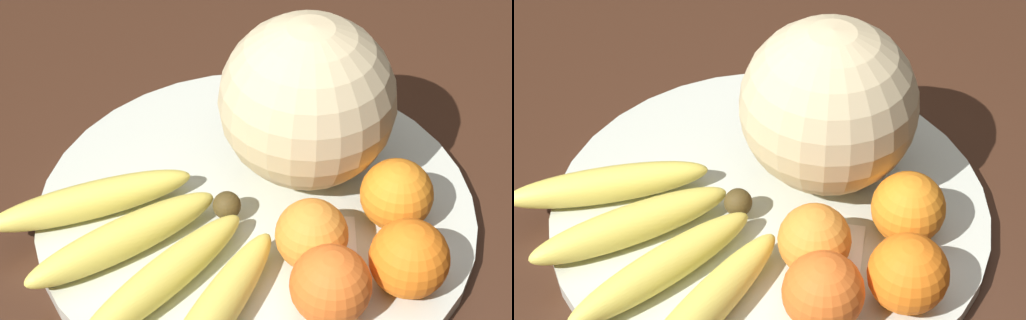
% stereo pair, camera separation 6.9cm
% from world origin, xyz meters
% --- Properties ---
extents(kitchen_table, '(1.23, 1.13, 0.72)m').
position_xyz_m(kitchen_table, '(0.00, 0.00, 0.63)').
color(kitchen_table, '#3D2316').
rests_on(kitchen_table, ground_plane).
extents(fruit_bowl, '(0.37, 0.37, 0.02)m').
position_xyz_m(fruit_bowl, '(-0.06, 0.03, 0.73)').
color(fruit_bowl, beige).
rests_on(fruit_bowl, kitchen_table).
extents(melon, '(0.15, 0.15, 0.15)m').
position_xyz_m(melon, '(-0.00, 0.03, 0.81)').
color(melon, beige).
rests_on(melon, fruit_bowl).
extents(banana_bunch, '(0.19, 0.25, 0.03)m').
position_xyz_m(banana_bunch, '(-0.17, 0.04, 0.75)').
color(banana_bunch, '#473819').
rests_on(banana_bunch, fruit_bowl).
extents(orange_front_left, '(0.06, 0.06, 0.06)m').
position_xyz_m(orange_front_left, '(-0.00, -0.07, 0.76)').
color(orange_front_left, orange).
rests_on(orange_front_left, fruit_bowl).
extents(orange_front_right, '(0.06, 0.06, 0.06)m').
position_xyz_m(orange_front_right, '(-0.08, -0.05, 0.76)').
color(orange_front_right, orange).
rests_on(orange_front_right, fruit_bowl).
extents(orange_mid_center, '(0.06, 0.06, 0.06)m').
position_xyz_m(orange_mid_center, '(-0.05, -0.12, 0.76)').
color(orange_mid_center, orange).
rests_on(orange_mid_center, fruit_bowl).
extents(orange_back_left, '(0.06, 0.06, 0.06)m').
position_xyz_m(orange_back_left, '(-0.11, -0.09, 0.76)').
color(orange_back_left, orange).
rests_on(orange_back_left, fruit_bowl).
extents(produce_tag, '(0.07, 0.06, 0.00)m').
position_xyz_m(produce_tag, '(-0.06, -0.06, 0.74)').
color(produce_tag, white).
rests_on(produce_tag, fruit_bowl).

